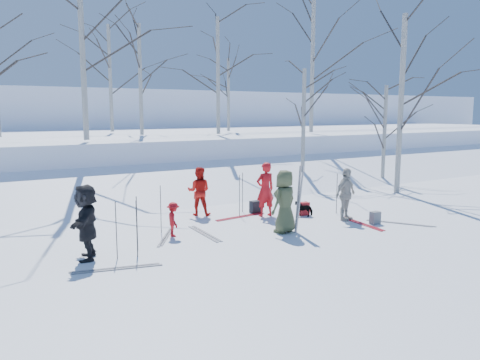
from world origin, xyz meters
TOP-DOWN VIEW (x-y plane):
  - ground at (0.00, 0.00)m, footprint 120.00×120.00m
  - snow_ramp at (0.00, 7.00)m, footprint 70.00×9.49m
  - snow_plateau at (0.00, 17.00)m, footprint 70.00×18.00m
  - far_hill at (0.00, 38.00)m, footprint 90.00×30.00m
  - skier_olive_center at (0.42, -0.22)m, footprint 0.99×0.80m
  - skier_red_north at (1.11, 1.77)m, footprint 0.66×0.45m
  - skier_redor_behind at (-0.66, 3.00)m, footprint 0.97×0.93m
  - skier_red_seated at (-2.41, 1.00)m, footprint 0.46×0.66m
  - skier_cream_east at (2.92, 0.01)m, footprint 1.02×0.62m
  - skier_grey_west at (-4.87, 0.19)m, footprint 1.01×1.69m
  - dog at (2.18, 1.12)m, footprint 0.61×0.57m
  - upright_ski_left at (0.70, -0.46)m, footprint 0.11×0.17m
  - upright_ski_right at (0.73, -0.49)m, footprint 0.15×0.23m
  - ski_pair_a at (4.04, -1.20)m, footprint 1.91×2.08m
  - ski_pair_b at (3.01, -0.64)m, footprint 0.69×1.95m
  - ski_pair_c at (-1.58, 0.78)m, footprint 0.37×1.92m
  - ski_pair_d at (-4.52, -0.85)m, footprint 1.02×1.99m
  - ski_pair_e at (0.36, 2.07)m, footprint 0.67×1.95m
  - ski_pair_f at (-2.60, 1.05)m, footprint 1.91×2.08m
  - ski_pole_a at (0.80, 2.67)m, footprint 0.02×0.02m
  - ski_pole_b at (3.36, 0.88)m, footprint 0.02×0.02m
  - ski_pole_c at (-3.85, -0.27)m, footprint 0.02×0.02m
  - ski_pole_d at (-2.56, 1.52)m, footprint 0.02×0.02m
  - ski_pole_e at (-4.29, -0.17)m, footprint 0.02×0.02m
  - ski_pole_f at (-3.67, 0.24)m, footprint 0.02×0.02m
  - ski_pole_g at (0.42, 2.23)m, footprint 0.02×0.02m
  - ski_pole_h at (3.32, 0.49)m, footprint 0.02×0.02m
  - backpack_red at (2.30, 1.25)m, footprint 0.32×0.22m
  - backpack_grey at (3.34, -0.83)m, footprint 0.30×0.20m
  - backpack_dark at (1.11, 2.36)m, footprint 0.34×0.24m
  - birch_plateau_a at (10.00, 10.29)m, footprint 6.34×6.34m
  - birch_plateau_b at (-2.70, 9.29)m, footprint 6.10×6.10m
  - birch_plateau_d at (0.43, 16.57)m, footprint 4.80×4.80m
  - birch_plateau_f at (0.71, 12.26)m, footprint 4.39×4.39m
  - birch_plateau_g at (6.59, 13.79)m, footprint 3.56×3.56m
  - birch_plateau_h at (4.42, 11.04)m, footprint 4.72×4.72m
  - birch_edge_b at (8.30, 2.60)m, footprint 5.64×5.64m
  - birch_edge_c at (9.98, 4.89)m, footprint 3.79×3.79m
  - birch_edge_e at (6.17, 6.20)m, footprint 4.27×4.27m

SIDE VIEW (x-z plane):
  - ground at x=0.00m, z-range 0.00..0.00m
  - ski_pair_a at x=4.04m, z-range 0.00..0.02m
  - ski_pair_b at x=3.01m, z-range 0.00..0.02m
  - ski_pair_c at x=-1.58m, z-range 0.00..0.02m
  - ski_pair_d at x=-4.52m, z-range 0.00..0.02m
  - ski_pair_e at x=0.36m, z-range 0.00..0.02m
  - ski_pair_f at x=-2.60m, z-range 0.00..0.02m
  - snow_ramp at x=0.00m, z-range -1.91..2.21m
  - backpack_grey at x=3.34m, z-range 0.00..0.38m
  - backpack_dark at x=1.11m, z-range 0.00..0.40m
  - backpack_red at x=2.30m, z-range 0.00..0.42m
  - dog at x=2.18m, z-range 0.00..0.49m
  - skier_red_seated at x=-2.41m, z-range 0.00..0.94m
  - ski_pole_a at x=0.80m, z-range 0.00..1.34m
  - ski_pole_b at x=3.36m, z-range 0.00..1.34m
  - ski_pole_c at x=-3.85m, z-range 0.00..1.34m
  - ski_pole_d at x=-2.56m, z-range 0.00..1.34m
  - ski_pole_e at x=-4.29m, z-range 0.00..1.34m
  - ski_pole_f at x=-3.67m, z-range 0.00..1.34m
  - ski_pole_g at x=0.42m, z-range 0.00..1.34m
  - ski_pole_h at x=3.32m, z-range 0.00..1.34m
  - skier_redor_behind at x=-0.66m, z-range 0.00..1.58m
  - skier_cream_east at x=2.92m, z-range 0.00..1.63m
  - skier_grey_west at x=-4.87m, z-range 0.00..1.74m
  - skier_red_north at x=1.11m, z-range 0.00..1.75m
  - skier_olive_center at x=0.42m, z-range 0.00..1.76m
  - upright_ski_left at x=0.70m, z-range 0.00..1.90m
  - upright_ski_right at x=0.73m, z-range 0.00..1.90m
  - snow_plateau at x=0.00m, z-range -0.10..2.10m
  - far_hill at x=0.00m, z-range -1.00..5.00m
  - birch_edge_c at x=9.98m, z-range 0.00..4.56m
  - birch_edge_e at x=6.17m, z-range 0.00..5.24m
  - birch_edge_b at x=8.30m, z-range 0.00..7.19m
  - birch_plateau_g at x=6.59m, z-range 2.20..6.42m
  - birch_plateau_f at x=0.71m, z-range 2.20..7.61m
  - birch_plateau_h at x=4.42m, z-range 2.20..8.09m
  - birch_plateau_d at x=0.43m, z-range 2.20..8.19m
  - birch_plateau_b at x=-2.70m, z-range 2.20..10.05m
  - birch_plateau_a at x=10.00m, z-range 2.20..10.40m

